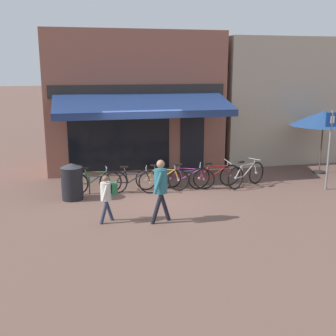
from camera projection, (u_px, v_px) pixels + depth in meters
ground_plane at (150, 197)px, 12.64m from camera, size 160.00×160.00×0.00m
shop_front at (133, 101)px, 16.26m from camera, size 6.56×4.96×5.09m
neighbour_building at (276, 99)px, 18.15m from camera, size 5.67×4.00×4.93m
bike_rack_rail at (173, 174)px, 13.43m from camera, size 5.40×0.04×0.57m
bicycle_green at (94, 182)px, 12.91m from camera, size 1.72×0.52×0.86m
bicycle_black at (133, 181)px, 12.94m from camera, size 1.74×0.56×0.86m
bicycle_orange at (162, 179)px, 13.32m from camera, size 1.68×0.65×0.84m
bicycle_purple at (187, 178)px, 13.42m from camera, size 1.70×0.79×0.85m
bicycle_red at (215, 176)px, 13.54m from camera, size 1.84×0.52×0.90m
bicycle_silver at (246, 175)px, 13.71m from camera, size 1.61×0.86×0.88m
pedestrian_adult at (161, 184)px, 10.40m from camera, size 0.56×0.49×1.62m
pedestrian_child at (107, 193)px, 10.46m from camera, size 0.49×0.48×1.22m
litter_bin at (72, 181)px, 12.33m from camera, size 0.63×0.63×1.09m
parking_sign at (330, 142)px, 13.09m from camera, size 0.44×0.07×2.52m
cafe_parasol at (324, 118)px, 15.09m from camera, size 2.36×2.36×2.29m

